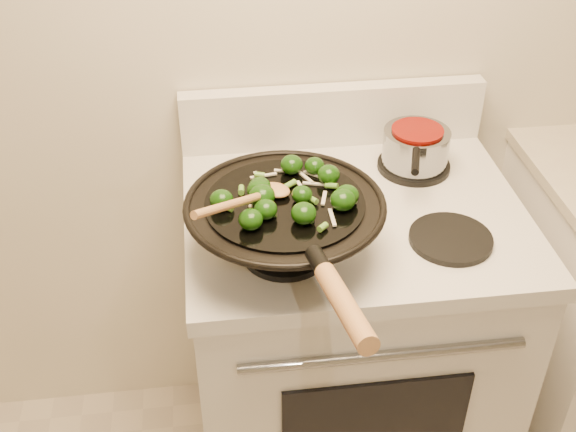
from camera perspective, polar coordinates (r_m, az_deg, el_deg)
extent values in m
cube|color=silver|center=(1.98, 4.51, -10.73)|extent=(0.76, 0.64, 0.88)
cube|color=silver|center=(1.68, 5.24, 0.10)|extent=(0.78, 0.66, 0.04)
cube|color=silver|center=(1.87, 3.55, 7.94)|extent=(0.78, 0.05, 0.16)
cylinder|color=gray|center=(1.52, 7.53, -10.89)|extent=(0.60, 0.02, 0.02)
cube|color=black|center=(1.69, 6.87, -16.10)|extent=(0.42, 0.01, 0.28)
cylinder|color=black|center=(1.52, -0.24, -2.87)|extent=(0.18, 0.18, 0.01)
cylinder|color=black|center=(1.59, 12.73, -1.77)|extent=(0.18, 0.18, 0.01)
cylinder|color=black|center=(1.76, -1.45, 3.22)|extent=(0.18, 0.18, 0.01)
cylinder|color=black|center=(1.83, 9.88, 3.95)|extent=(0.18, 0.18, 0.01)
torus|color=black|center=(1.44, -0.25, 0.94)|extent=(0.41, 0.41, 0.01)
cylinder|color=black|center=(1.44, -0.25, 1.04)|extent=(0.32, 0.32, 0.01)
cylinder|color=black|center=(1.25, 2.45, -3.63)|extent=(0.04, 0.07, 0.04)
cylinder|color=#AF7845|center=(1.14, 4.52, -7.11)|extent=(0.06, 0.22, 0.07)
ellipsoid|color=#113608|center=(1.44, -2.28, 2.06)|extent=(0.05, 0.05, 0.04)
cylinder|color=#4A7429|center=(1.45, -1.68, 1.65)|extent=(0.01, 0.02, 0.02)
ellipsoid|color=#113608|center=(1.52, 2.11, 3.98)|extent=(0.04, 0.04, 0.04)
ellipsoid|color=#113608|center=(1.52, 0.29, 4.08)|extent=(0.05, 0.05, 0.04)
ellipsoid|color=#113608|center=(1.37, 1.25, 0.22)|extent=(0.05, 0.05, 0.04)
cylinder|color=#4A7429|center=(1.38, 1.85, -0.20)|extent=(0.02, 0.02, 0.01)
ellipsoid|color=#113608|center=(1.36, -2.97, -0.28)|extent=(0.05, 0.05, 0.04)
ellipsoid|color=#113608|center=(1.42, -5.28, 1.28)|extent=(0.05, 0.05, 0.04)
ellipsoid|color=#113608|center=(1.43, 4.68, 1.65)|extent=(0.05, 0.05, 0.04)
cylinder|color=#4A7429|center=(1.44, 5.22, 1.25)|extent=(0.01, 0.02, 0.02)
ellipsoid|color=#113608|center=(1.49, 3.23, 3.29)|extent=(0.05, 0.05, 0.04)
ellipsoid|color=#113608|center=(1.41, 4.36, 1.28)|extent=(0.05, 0.05, 0.04)
ellipsoid|color=#113608|center=(1.39, -1.79, 0.53)|extent=(0.05, 0.05, 0.04)
cylinder|color=#4A7429|center=(1.40, -1.21, 0.16)|extent=(0.02, 0.02, 0.01)
ellipsoid|color=#113608|center=(1.43, 1.11, 1.70)|extent=(0.04, 0.04, 0.04)
ellipsoid|color=#113608|center=(1.42, -2.07, 1.61)|extent=(0.05, 0.05, 0.04)
ellipsoid|color=#113608|center=(1.45, -2.25, 2.32)|extent=(0.05, 0.05, 0.04)
cylinder|color=#4A7429|center=(1.46, -1.70, 1.96)|extent=(0.02, 0.02, 0.02)
cube|color=silver|center=(1.47, -1.38, 1.95)|extent=(0.04, 0.04, 0.00)
cube|color=silver|center=(1.52, 1.99, 3.30)|extent=(0.04, 0.03, 0.00)
cube|color=silver|center=(1.51, 1.46, 3.03)|extent=(0.03, 0.05, 0.00)
cube|color=silver|center=(1.53, -0.09, 3.58)|extent=(0.05, 0.02, 0.00)
cube|color=silver|center=(1.45, 2.86, 1.42)|extent=(0.02, 0.05, 0.00)
cube|color=silver|center=(1.52, -1.96, 3.20)|extent=(0.06, 0.02, 0.00)
cube|color=silver|center=(1.48, 1.02, 2.34)|extent=(0.02, 0.04, 0.00)
cube|color=silver|center=(1.39, 3.51, -0.11)|extent=(0.01, 0.06, 0.00)
cube|color=silver|center=(1.51, -2.34, 3.09)|extent=(0.02, 0.04, 0.00)
cube|color=silver|center=(1.49, 2.04, 2.56)|extent=(0.05, 0.02, 0.00)
cylinder|color=#558F2E|center=(1.43, 1.94, 1.30)|extent=(0.03, 0.02, 0.02)
cylinder|color=#558F2E|center=(1.46, -3.71, 2.07)|extent=(0.02, 0.03, 0.01)
cylinder|color=#558F2E|center=(1.48, 3.46, 2.39)|extent=(0.01, 0.02, 0.01)
cylinder|color=#558F2E|center=(1.51, -2.27, 3.26)|extent=(0.03, 0.02, 0.02)
cylinder|color=#558F2E|center=(1.36, 2.76, -0.88)|extent=(0.03, 0.02, 0.02)
cylinder|color=#558F2E|center=(1.42, -4.90, 0.76)|extent=(0.03, 0.03, 0.01)
cylinder|color=#558F2E|center=(1.48, 0.16, 2.51)|extent=(0.03, 0.02, 0.01)
cylinder|color=#558F2E|center=(1.43, 4.12, 1.22)|extent=(0.02, 0.03, 0.02)
sphere|color=beige|center=(1.49, -2.23, 2.51)|extent=(0.01, 0.01, 0.01)
sphere|color=beige|center=(1.44, 1.96, 1.22)|extent=(0.01, 0.01, 0.01)
sphere|color=beige|center=(1.42, -2.95, 0.76)|extent=(0.01, 0.01, 0.01)
ellipsoid|color=#AF7845|center=(1.46, -1.01, 2.06)|extent=(0.08, 0.08, 0.02)
cylinder|color=#AF7845|center=(1.34, -4.07, 1.05)|extent=(0.17, 0.21, 0.11)
cylinder|color=gray|center=(1.80, 10.05, 5.36)|extent=(0.16, 0.16, 0.09)
cylinder|color=#6B0A05|center=(1.78, 10.21, 6.69)|extent=(0.13, 0.13, 0.01)
cylinder|color=black|center=(1.67, 10.06, 4.31)|extent=(0.05, 0.10, 0.02)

